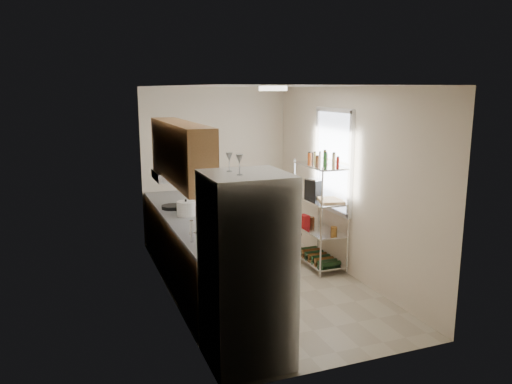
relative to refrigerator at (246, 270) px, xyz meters
The scene contains 16 objects.
room 2.00m from the refrigerator, 63.66° to the left, with size 2.52×4.42×2.62m.
counter_run 2.24m from the refrigerator, 91.27° to the left, with size 0.63×3.51×0.90m.
upper_cabinets 2.07m from the refrigerator, 95.69° to the left, with size 0.33×2.20×0.72m, color #AF7B4A.
range_hood 2.70m from the refrigerator, 92.80° to the left, with size 0.50×0.60×0.12m, color #B7BABC.
window 3.04m from the refrigerator, 45.17° to the left, with size 0.06×1.00×1.46m, color white.
bakers_rack 2.79m from the refrigerator, 47.59° to the left, with size 0.45×0.90×1.73m.
ceiling_dome 2.37m from the refrigerator, 59.16° to the left, with size 0.34×0.34×0.06m, color white.
refrigerator is the anchor object (origin of this frame).
wine_glass_a 1.02m from the refrigerator, 131.73° to the left, with size 0.06×0.06×0.17m, color silver, non-canonical shape.
wine_glass_b 1.01m from the refrigerator, 137.79° to the right, with size 0.06×0.06×0.18m, color silver, non-canonical shape.
rice_cooker 2.22m from the refrigerator, 91.40° to the left, with size 0.25×0.25×0.20m, color white.
frying_pan_large 2.70m from the refrigerator, 93.22° to the left, with size 0.29×0.29×0.05m, color black.
frying_pan_small 2.61m from the refrigerator, 91.07° to the left, with size 0.22×0.22×0.05m, color black.
cutting_board 2.72m from the refrigerator, 44.09° to the left, with size 0.32×0.41×0.03m, color tan.
espresso_machine 2.91m from the refrigerator, 50.33° to the left, with size 0.16×0.23×0.27m, color black.
storage_bag 2.89m from the refrigerator, 52.84° to the left, with size 0.11×0.15×0.17m, color maroon.
Camera 1 is at (-2.35, -5.90, 2.57)m, focal length 35.00 mm.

